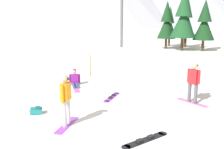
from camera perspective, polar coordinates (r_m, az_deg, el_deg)
ground_plane at (r=8.95m, az=9.65°, el=-11.03°), size 800.00×800.00×0.00m
snowboarder_foreground at (r=8.49m, az=-10.55°, el=-5.60°), size 0.56×1.50×1.76m
snowboarder_midground at (r=11.22m, az=18.16°, el=-1.66°), size 1.17×1.35×1.76m
snowboarder_background at (r=13.85m, az=-8.51°, el=-1.29°), size 0.87×1.80×0.92m
loose_snowboard_near_left at (r=11.67m, az=-0.03°, el=-5.17°), size 0.76×1.68×0.09m
loose_snowboard_far_spare at (r=7.75m, az=7.68°, el=-14.59°), size 1.55×1.31×0.09m
backpack_teal at (r=10.07m, az=-16.99°, el=-7.93°), size 0.55×0.44×0.28m
trail_marker_pole at (r=16.03m, az=-5.04°, el=2.21°), size 0.06×0.06×1.49m
pine_tree_young at (r=33.02m, az=12.47°, el=11.51°), size 2.37×2.37×6.05m
pine_tree_tall at (r=31.60m, az=20.46°, el=10.98°), size 2.50×2.50×6.00m
pine_tree_broad at (r=35.63m, az=16.75°, el=12.11°), size 2.38×2.38×6.97m
pine_tree_slender at (r=36.88m, az=13.15°, el=11.14°), size 1.95×1.95×5.62m
pine_tree_leaning at (r=31.40m, az=16.11°, el=12.38°), size 3.10×3.10×7.12m
ski_lift_tower at (r=34.41m, az=2.25°, el=16.56°), size 3.62×0.36×10.74m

